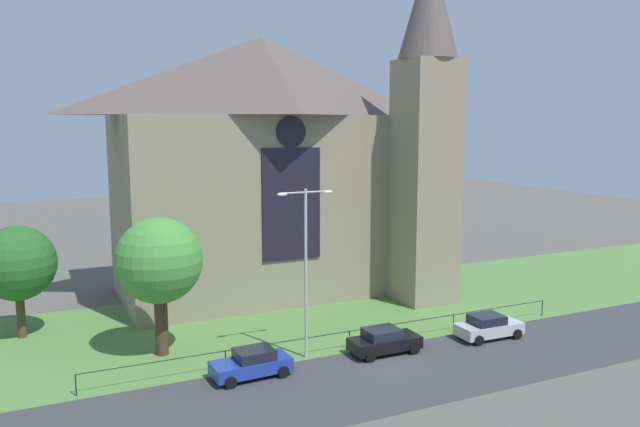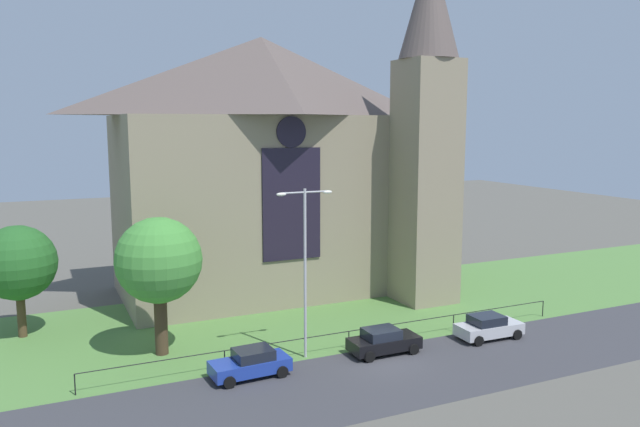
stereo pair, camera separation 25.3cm
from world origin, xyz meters
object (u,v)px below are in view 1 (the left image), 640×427
(church_building, at_px, (274,163))
(parked_car_black, at_px, (384,341))
(parked_car_silver, at_px, (488,326))
(streetlamp_near, at_px, (306,254))
(tree_left_near, at_px, (159,261))
(parked_car_blue, at_px, (252,363))
(tree_left_far, at_px, (17,264))

(church_building, height_order, parked_car_black, church_building)
(church_building, distance_m, parked_car_silver, 20.56)
(church_building, relative_size, streetlamp_near, 2.66)
(tree_left_near, distance_m, parked_car_blue, 8.07)
(church_building, distance_m, parked_car_blue, 19.89)
(tree_left_far, bearing_deg, parked_car_silver, -25.37)
(church_building, xyz_separation_m, tree_left_far, (-18.53, -3.74, -5.51))
(church_building, distance_m, streetlamp_near, 15.48)
(parked_car_silver, bearing_deg, streetlamp_near, 172.34)
(parked_car_black, height_order, parked_car_silver, same)
(parked_car_silver, bearing_deg, parked_car_blue, 179.53)
(streetlamp_near, xyz_separation_m, parked_car_silver, (11.70, -1.89, -5.34))
(church_building, relative_size, tree_left_near, 3.21)
(tree_left_near, relative_size, parked_car_silver, 1.91)
(church_building, height_order, parked_car_silver, church_building)
(tree_left_far, relative_size, streetlamp_near, 0.73)
(tree_left_far, height_order, parked_car_silver, tree_left_far)
(tree_left_near, bearing_deg, parked_car_black, -24.30)
(parked_car_blue, bearing_deg, church_building, -117.91)
(church_building, height_order, streetlamp_near, church_building)
(tree_left_near, height_order, parked_car_silver, tree_left_near)
(parked_car_silver, bearing_deg, tree_left_far, 156.16)
(tree_left_far, height_order, streetlamp_near, streetlamp_near)
(parked_car_black, xyz_separation_m, parked_car_silver, (7.30, -0.53, 0.00))
(parked_car_blue, bearing_deg, parked_car_silver, 175.19)
(tree_left_far, bearing_deg, tree_left_near, -42.11)
(parked_car_blue, xyz_separation_m, parked_car_black, (8.16, -0.01, 0.00))
(streetlamp_near, height_order, parked_car_blue, streetlamp_near)
(parked_car_blue, distance_m, parked_car_black, 8.16)
(parked_car_blue, distance_m, parked_car_silver, 15.47)
(church_building, bearing_deg, parked_car_silver, -63.77)
(church_building, bearing_deg, parked_car_blue, -115.10)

